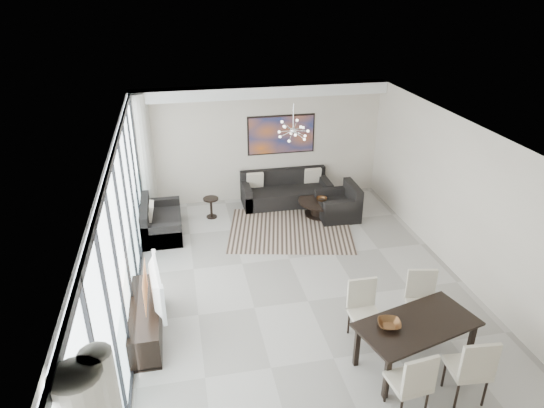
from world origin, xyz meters
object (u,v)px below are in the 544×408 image
object	(u,v)px
television	(151,287)
coffee_table	(321,206)
dining_table	(417,328)
sofa_main	(286,193)
tv_console	(145,319)

from	to	relation	value
television	coffee_table	bearing A→B (deg)	-53.51
television	dining_table	xyz separation A→B (m)	(3.71, -1.43, -0.24)
television	sofa_main	bearing A→B (deg)	-42.10
coffee_table	tv_console	world-z (taller)	tv_console
sofa_main	television	xyz separation A→B (m)	(-3.13, -4.38, 0.61)
tv_console	coffee_table	bearing A→B (deg)	41.65
coffee_table	dining_table	world-z (taller)	dining_table
coffee_table	tv_console	distance (m)	5.30
television	dining_table	bearing A→B (deg)	-117.67
coffee_table	dining_table	bearing A→B (deg)	-91.07
tv_console	television	distance (m)	0.62
sofa_main	television	distance (m)	5.42
coffee_table	sofa_main	distance (m)	1.07
coffee_table	tv_console	bearing A→B (deg)	-138.35
television	dining_table	size ratio (longest dim) A/B	0.60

